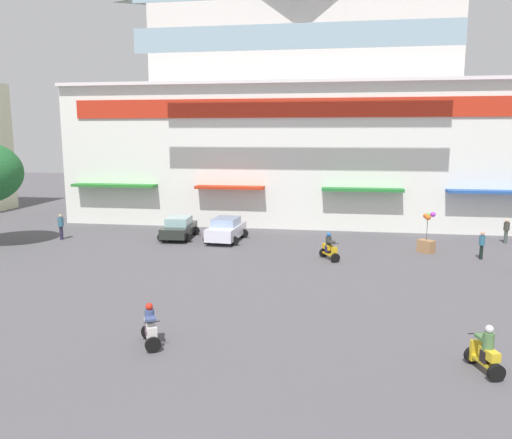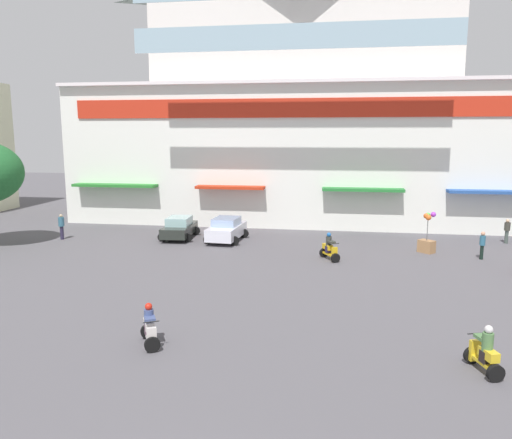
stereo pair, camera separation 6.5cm
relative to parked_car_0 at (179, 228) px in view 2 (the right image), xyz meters
The scene contains 11 objects.
ground_plane 14.79m from the parked_car_0, 59.20° to the right, with size 128.00×128.00×0.00m, color #555257.
colonial_building 15.36m from the parked_car_0, 54.04° to the left, with size 36.39×16.80×21.01m.
parked_car_0 is the anchor object (origin of this frame).
parked_car_1 3.36m from the parked_car_0, ahead, with size 2.55×4.09×1.56m.
scooter_rider_0 22.75m from the parked_car_0, 49.12° to the right, with size 0.90×1.44×1.52m.
scooter_rider_2 11.02m from the parked_car_0, 23.03° to the right, with size 1.19×1.53×1.55m.
scooter_rider_5 17.45m from the parked_car_0, 75.52° to the right, with size 1.08×1.41×1.45m.
pedestrian_0 21.47m from the parked_car_0, ahead, with size 0.49×0.49×1.60m.
pedestrian_1 18.86m from the parked_car_0, ahead, with size 0.43×0.43×1.60m.
pedestrian_2 7.86m from the parked_car_0, 168.25° to the right, with size 0.53×0.53×1.71m.
balloon_vendor_cart 15.94m from the parked_car_0, ahead, with size 1.06×1.06×2.46m.
Camera 2 is at (2.83, -6.31, 7.03)m, focal length 35.07 mm.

